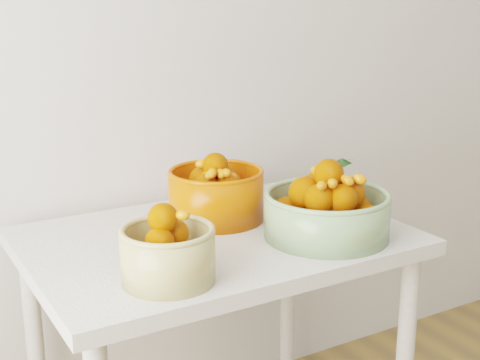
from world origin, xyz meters
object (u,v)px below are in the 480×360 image
at_px(bowl_cream, 168,252).
at_px(bowl_green, 326,210).
at_px(table, 217,267).
at_px(bowl_orange, 216,193).

relative_size(bowl_cream, bowl_green, 0.62).
bearing_deg(bowl_cream, table, 41.96).
relative_size(table, bowl_orange, 3.21).
relative_size(bowl_green, bowl_orange, 1.30).
bearing_deg(bowl_orange, bowl_cream, -132.49).
xyz_separation_m(table, bowl_cream, (-0.24, -0.21, 0.16)).
height_order(table, bowl_green, bowl_green).
height_order(bowl_cream, bowl_orange, bowl_orange).
distance_m(bowl_cream, bowl_orange, 0.44).
bearing_deg(bowl_orange, table, -118.16).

